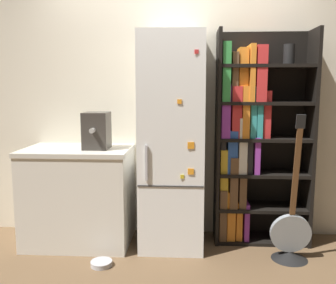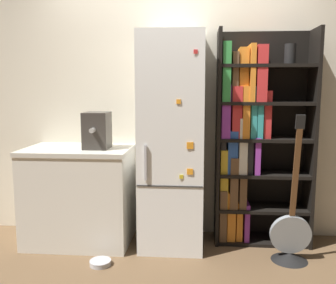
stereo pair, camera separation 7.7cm
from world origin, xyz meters
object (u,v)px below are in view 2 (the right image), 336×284
Objects in this scene: guitar at (290,241)px; pet_bowl at (100,262)px; refrigerator at (172,142)px; espresso_machine at (97,130)px; bookshelf at (250,139)px.

guitar is 1.60m from pet_bowl.
guitar is at bearing -15.30° from refrigerator.
refrigerator reaches higher than guitar.
bookshelf is at bearing 7.65° from espresso_machine.
pet_bowl is at bearing -172.26° from guitar.
pet_bowl is (-1.58, -0.21, -0.15)m from guitar.
bookshelf is at bearing 12.03° from refrigerator.
pet_bowl is (-0.56, -0.49, -0.94)m from refrigerator.
refrigerator reaches higher than espresso_machine.
refrigerator is at bearing -167.97° from bookshelf.
guitar is at bearing -8.13° from espresso_machine.
espresso_machine reaches higher than pet_bowl.
guitar is at bearing 7.74° from pet_bowl.
bookshelf reaches higher than pet_bowl.
bookshelf is (0.71, 0.15, 0.02)m from refrigerator.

